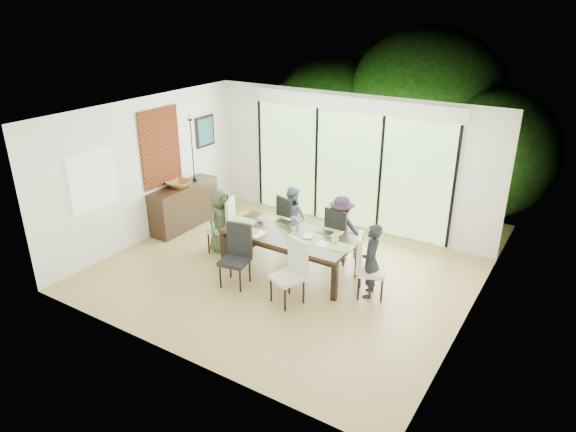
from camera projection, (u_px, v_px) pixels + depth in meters
The scene contains 62 objects.
floor at pixel (280, 275), 8.70m from camera, with size 6.00×5.00×0.01m, color olive.
ceiling at pixel (279, 116), 7.64m from camera, with size 6.00×5.00×0.01m, color white.
wall_back at pixel (349, 162), 10.13m from camera, with size 6.00×0.02×2.70m, color white.
wall_front at pixel (167, 265), 6.21m from camera, with size 6.00×0.02×2.70m, color silver.
wall_left at pixel (145, 170), 9.64m from camera, with size 0.02×5.00×2.70m, color beige.
wall_right at pixel (473, 245), 6.70m from camera, with size 0.02×5.00×2.70m, color beige.
glass_doors at pixel (347, 170), 10.15m from camera, with size 4.20×0.02×2.30m, color #598C3F.
blinds_header at pixel (350, 104), 9.64m from camera, with size 4.40×0.06×0.28m, color white.
mullion_a at pixel (260, 154), 11.17m from camera, with size 0.05×0.04×2.30m, color black.
mullion_b at pixel (316, 164), 10.49m from camera, with size 0.05×0.04×2.30m, color black.
mullion_c at pixel (380, 176), 9.80m from camera, with size 0.05×0.04×2.30m, color black.
mullion_d at pixel (454, 189), 9.12m from camera, with size 0.05×0.04×2.30m, color black.
side_window at pixel (93, 181), 8.63m from camera, with size 0.02×0.90×1.00m, color #8CAD7F.
deck at pixel (363, 213), 11.37m from camera, with size 6.00×1.80×0.10m, color brown.
rail_top at pixel (379, 177), 11.76m from camera, with size 6.00×0.08×0.06m, color brown.
foliage_left at pixel (331, 121), 13.07m from camera, with size 3.20×3.20×3.20m, color #14380F.
foliage_mid at pixel (425, 113), 12.32m from camera, with size 4.00×4.00×4.00m, color #14380F.
foliage_right at pixel (492, 153), 11.03m from camera, with size 2.80×2.80×2.80m, color #14380F.
foliage_far at pixel (395, 111), 13.43m from camera, with size 3.60×3.60×3.60m, color #14380F.
table_top at pixel (290, 235), 8.59m from camera, with size 2.24×1.03×0.06m, color black.
table_apron at pixel (290, 240), 8.62m from camera, with size 2.05×0.84×0.09m, color black.
table_leg_fl at pixel (224, 248), 8.92m from camera, with size 0.08×0.08×0.64m, color black.
table_leg_fr at pixel (334, 282), 7.86m from camera, with size 0.08×0.08×0.64m, color black.
table_leg_bl at pixel (253, 231), 9.59m from camera, with size 0.08×0.08×0.64m, color black.
table_leg_br at pixel (358, 259), 8.53m from camera, with size 0.08×0.08×0.64m, color black.
chair_left_end at pixel (220, 224), 9.38m from camera, with size 0.43×0.43×1.03m, color beige, non-canonical shape.
chair_right_end at pixel (372, 266), 7.91m from camera, with size 0.43×0.43×1.03m, color silver, non-canonical shape.
chair_far_left at pixel (293, 221), 9.53m from camera, with size 0.43×0.43×1.03m, color black, non-canonical shape.
chair_far_right at pixel (341, 233), 9.04m from camera, with size 0.43×0.43×1.03m, color black, non-canonical shape.
chair_near_left at pixel (234, 256), 8.21m from camera, with size 0.43×0.43×1.03m, color black, non-canonical shape.
chair_near_right at pixel (287, 273), 7.72m from camera, with size 0.43×0.43×1.03m, color silver, non-canonical shape.
person_left_end at pixel (221, 220), 9.34m from camera, with size 0.56×0.35×1.20m, color #3C4A31.
person_right_end at pixel (371, 261), 7.89m from camera, with size 0.56×0.35×1.20m, color black.
person_far_left at pixel (293, 217), 9.48m from camera, with size 0.56×0.35×1.20m, color #6D879E.
person_far_right at pixel (341, 229), 8.99m from camera, with size 0.56×0.35×1.20m, color #2C2031.
placemat_left at pixel (244, 221), 9.04m from camera, with size 0.41×0.30×0.01m, color #8AA239.
placemat_right at pixel (340, 247), 8.11m from camera, with size 0.41×0.30×0.01m, color #78AD3D.
placemat_far_l at pixel (280, 220), 9.11m from camera, with size 0.41×0.30×0.01m, color #A1C546.
placemat_far_r at pixel (330, 232), 8.62m from camera, with size 0.41×0.30×0.01m, color #77A039.
placemat_paper at pixel (252, 232), 8.61m from camera, with size 0.41×0.30×0.01m, color white.
tablet_far_l at pixel (283, 221), 9.01m from camera, with size 0.24×0.17×0.01m, color black.
tablet_far_r at pixel (326, 232), 8.60m from camera, with size 0.22×0.16×0.01m, color black.
papers at pixel (325, 244), 8.19m from camera, with size 0.28×0.21×0.00m, color white.
platter_base at pixel (252, 232), 8.60m from camera, with size 0.24×0.24×0.02m, color white.
platter_snacks at pixel (252, 231), 8.60m from camera, with size 0.19×0.19×0.01m, color orange.
vase at pixel (294, 230), 8.57m from camera, with size 0.07×0.07×0.11m, color silver.
hyacinth_stems at pixel (294, 224), 8.52m from camera, with size 0.04×0.04×0.15m, color #337226.
hyacinth_blooms at pixel (294, 219), 8.49m from camera, with size 0.10×0.10×0.10m, color #5F4FC7.
laptop at pixel (245, 224), 8.91m from camera, with size 0.31×0.20×0.02m, color silver.
cup_a at pixel (260, 219), 9.02m from camera, with size 0.12×0.12×0.09m, color white.
cup_b at pixel (294, 235), 8.41m from camera, with size 0.09×0.09×0.09m, color white.
cup_c at pixel (335, 240), 8.24m from camera, with size 0.12×0.12×0.09m, color white.
book at pixel (304, 235), 8.49m from camera, with size 0.15×0.21×0.02m, color white.
sideboard at pixel (185, 206), 10.41m from camera, with size 0.44×1.58×0.89m, color black.
bowl at pixel (179, 184), 10.14m from camera, with size 0.47×0.47×0.11m, color brown.
candlestick_base at pixel (194, 179), 10.50m from camera, with size 0.10×0.10×0.04m, color black.
candlestick_shaft at pixel (192, 150), 10.26m from camera, with size 0.02×0.02×1.23m, color black.
candlestick_pan at pixel (190, 120), 10.02m from camera, with size 0.10×0.10×0.03m, color black.
candle at pixel (190, 117), 10.00m from camera, with size 0.04×0.04×0.10m, color silver.
tapestry at pixel (161, 148), 9.80m from camera, with size 0.02×1.00×1.50m, color maroon.
art_frame at pixel (205, 131), 10.79m from camera, with size 0.03×0.55×0.65m, color black.
art_canvas at pixel (206, 131), 10.78m from camera, with size 0.01×0.45×0.55m, color #1B4B58.
Camera 1 is at (4.16, -6.38, 4.32)m, focal length 32.00 mm.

